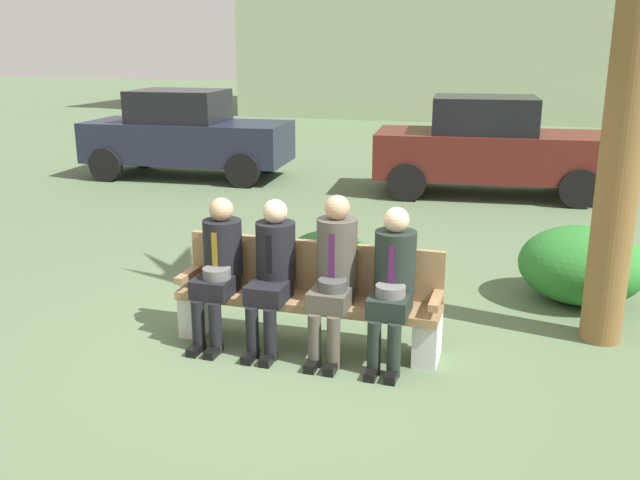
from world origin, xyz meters
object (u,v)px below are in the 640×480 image
(parked_car_near, at_px, (186,134))
(shrub_near_bench, at_px, (582,265))
(seated_man_rightmost, at_px, (393,279))
(shrub_mid_lawn, at_px, (328,259))
(seated_man_centerleft, at_px, (272,267))
(seated_man_leftmost, at_px, (219,263))
(seated_man_centerright, at_px, (334,269))
(park_bench, at_px, (309,296))
(parked_car_far, at_px, (489,147))

(parked_car_near, bearing_deg, shrub_near_bench, -35.64)
(seated_man_rightmost, bearing_deg, shrub_mid_lawn, 121.86)
(seated_man_centerleft, bearing_deg, seated_man_rightmost, -0.30)
(seated_man_leftmost, bearing_deg, seated_man_centerright, 0.48)
(seated_man_leftmost, xyz_separation_m, shrub_mid_lawn, (0.53, 1.62, -0.41))
(park_bench, bearing_deg, seated_man_rightmost, -10.21)
(park_bench, height_order, seated_man_leftmost, seated_man_leftmost)
(seated_man_rightmost, relative_size, shrub_near_bench, 1.03)
(seated_man_leftmost, relative_size, seated_man_rightmost, 0.98)
(seated_man_centerright, bearing_deg, shrub_near_bench, 42.49)
(park_bench, distance_m, shrub_near_bench, 2.93)
(seated_man_centerleft, relative_size, seated_man_rightmost, 1.00)
(seated_man_leftmost, relative_size, parked_car_far, 0.31)
(park_bench, relative_size, seated_man_centerleft, 1.78)
(park_bench, bearing_deg, seated_man_centerleft, -155.09)
(seated_man_centerleft, bearing_deg, parked_car_far, 78.79)
(seated_man_centerright, bearing_deg, park_bench, 153.78)
(seated_man_centerright, bearing_deg, seated_man_centerleft, -179.89)
(seated_man_centerleft, xyz_separation_m, seated_man_rightmost, (1.04, -0.01, -0.00))
(park_bench, xyz_separation_m, shrub_mid_lawn, (-0.25, 1.48, -0.13))
(seated_man_centerright, height_order, seated_man_rightmost, seated_man_centerright)
(parked_car_near, bearing_deg, seated_man_centerright, -54.55)
(park_bench, distance_m, seated_man_centerleft, 0.42)
(seated_man_leftmost, distance_m, seated_man_centerright, 1.04)
(seated_man_centerright, distance_m, shrub_mid_lawn, 1.75)
(parked_car_far, bearing_deg, parked_car_near, -179.98)
(seated_man_rightmost, xyz_separation_m, shrub_mid_lawn, (-1.01, 1.62, -0.42))
(shrub_mid_lawn, bearing_deg, park_bench, -80.45)
(seated_man_centerright, height_order, parked_car_near, parked_car_near)
(shrub_near_bench, height_order, parked_car_near, parked_car_near)
(park_bench, relative_size, seated_man_centerright, 1.69)
(shrub_near_bench, relative_size, shrub_mid_lawn, 1.30)
(parked_car_near, xyz_separation_m, parked_car_far, (5.74, 0.00, 0.00))
(seated_man_leftmost, xyz_separation_m, seated_man_centerright, (1.04, 0.01, 0.04))
(seated_man_rightmost, distance_m, shrub_near_bench, 2.50)
(seated_man_rightmost, distance_m, parked_car_near, 8.78)
(parked_car_near, height_order, parked_car_far, same)
(seated_man_centerright, xyz_separation_m, seated_man_rightmost, (0.49, -0.01, -0.03))
(park_bench, relative_size, parked_car_far, 0.57)
(park_bench, bearing_deg, shrub_near_bench, 37.13)
(parked_car_near, bearing_deg, seated_man_leftmost, -60.72)
(seated_man_centerright, distance_m, parked_car_far, 6.96)
(seated_man_centerleft, height_order, shrub_mid_lawn, seated_man_centerleft)
(park_bench, distance_m, seated_man_rightmost, 0.82)
(seated_man_leftmost, height_order, parked_car_far, parked_car_far)
(shrub_near_bench, xyz_separation_m, shrub_mid_lawn, (-2.58, -0.29, -0.09))
(seated_man_leftmost, bearing_deg, seated_man_centerleft, 0.88)
(shrub_mid_lawn, bearing_deg, parked_car_far, 75.84)
(parked_car_far, bearing_deg, shrub_near_bench, -76.03)
(park_bench, xyz_separation_m, seated_man_centerright, (0.26, -0.13, 0.32))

